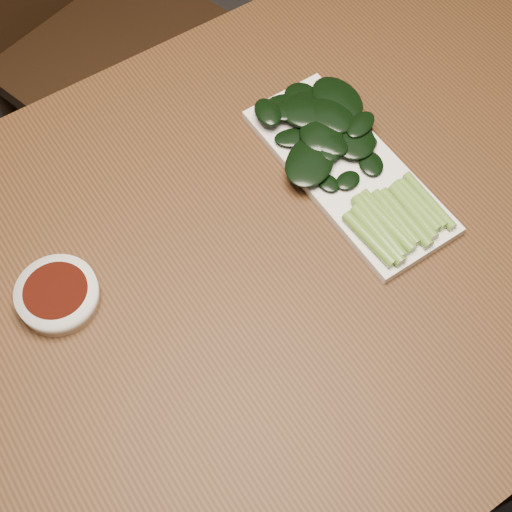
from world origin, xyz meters
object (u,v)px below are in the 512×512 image
(table, at_px, (247,288))
(chair_far, at_px, (96,21))
(sauce_bowl, at_px, (58,295))
(serving_plate, at_px, (348,170))
(gai_lan, at_px, (340,147))

(table, xyz_separation_m, chair_far, (0.13, 0.78, -0.19))
(sauce_bowl, bearing_deg, serving_plate, -6.12)
(chair_far, height_order, sauce_bowl, chair_far)
(chair_far, relative_size, sauce_bowl, 8.78)
(chair_far, distance_m, sauce_bowl, 0.83)
(table, distance_m, chair_far, 0.82)
(serving_plate, distance_m, gai_lan, 0.03)
(table, relative_size, serving_plate, 4.28)
(table, height_order, gai_lan, gai_lan)
(chair_far, distance_m, gai_lan, 0.77)
(chair_far, xyz_separation_m, gai_lan, (0.07, -0.71, 0.29))
(gai_lan, bearing_deg, sauce_bowl, 177.69)
(sauce_bowl, xyz_separation_m, serving_plate, (0.42, -0.04, -0.01))
(serving_plate, height_order, gai_lan, gai_lan)
(sauce_bowl, height_order, serving_plate, sauce_bowl)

